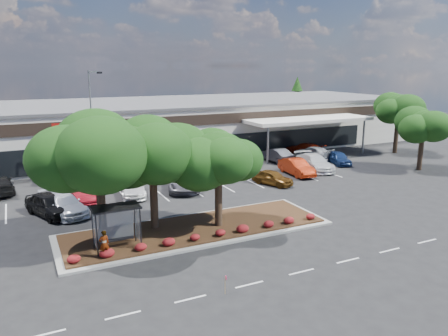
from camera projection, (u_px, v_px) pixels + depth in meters
name	position (u px, v px, depth m)	size (l,w,h in m)	color
ground	(252.00, 247.00, 26.55)	(160.00, 160.00, 0.00)	black
retail_store	(122.00, 127.00, 55.56)	(80.40, 25.20, 6.25)	white
landscape_island	(196.00, 229.00, 29.17)	(18.00, 6.00, 0.26)	#989994
lane_markings	(188.00, 201.00, 35.62)	(33.12, 20.06, 0.01)	silver
shrub_row	(209.00, 234.00, 27.25)	(17.00, 0.80, 0.50)	maroon
bus_shelter	(115.00, 215.00, 25.42)	(2.75, 1.55, 2.59)	black
island_tree_west	(100.00, 178.00, 26.13)	(7.20, 7.20, 7.89)	#0F3410
island_tree_mid	(153.00, 174.00, 28.30)	(6.60, 6.60, 7.32)	#0F3410
island_tree_east	(218.00, 179.00, 28.78)	(5.80, 5.80, 6.50)	#0F3410
tree_east_near	(422.00, 140.00, 45.61)	(5.60, 5.60, 6.51)	#0F3410
tree_east_far	(397.00, 123.00, 54.62)	(6.40, 6.40, 7.62)	#0F3410
conifer_north_east	(297.00, 102.00, 78.51)	(3.96, 3.96, 9.00)	#0F3410
person_waiting	(104.00, 244.00, 24.39)	(0.58, 0.38, 1.60)	#594C47
light_pole	(94.00, 135.00, 40.01)	(1.43, 0.51, 10.39)	#989994
survey_stake	(225.00, 282.00, 20.98)	(0.07, 0.14, 0.95)	#9F7E53
car_0	(50.00, 205.00, 32.04)	(1.97, 4.91, 1.67)	black
car_1	(64.00, 204.00, 32.33)	(2.15, 5.28, 1.53)	silver
car_2	(80.00, 191.00, 35.59)	(1.79, 5.13, 1.69)	maroon
car_3	(133.00, 187.00, 37.06)	(1.96, 4.81, 1.40)	white
car_4	(184.00, 181.00, 38.79)	(2.66, 5.76, 1.60)	#5E5C64
car_5	(273.00, 178.00, 40.37)	(1.61, 4.00, 1.36)	brown
car_6	(297.00, 167.00, 44.02)	(1.71, 4.91, 1.62)	maroon
car_7	(315.00, 162.00, 46.04)	(2.30, 5.66, 1.64)	silver
car_8	(339.00, 158.00, 48.84)	(1.68, 4.18, 1.42)	navy
car_9	(0.00, 185.00, 37.65)	(2.08, 5.11, 1.48)	black
car_10	(57.00, 171.00, 42.19)	(2.25, 5.53, 1.61)	navy
car_11	(102.00, 170.00, 43.42)	(1.88, 4.63, 1.34)	#184D17
car_12	(161.00, 169.00, 43.97)	(1.57, 3.90, 1.33)	navy
car_13	(223.00, 162.00, 46.78)	(1.68, 4.19, 1.43)	maroon
car_14	(212.00, 160.00, 47.81)	(1.55, 4.45, 1.47)	silver
car_15	(276.00, 155.00, 50.20)	(1.65, 4.72, 1.56)	#53535A
car_16	(313.00, 153.00, 51.56)	(2.08, 5.13, 1.49)	#A3A8AF
car_17	(304.00, 149.00, 53.92)	(2.13, 5.24, 1.52)	maroon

